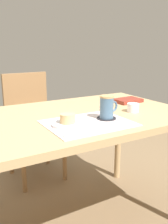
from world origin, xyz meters
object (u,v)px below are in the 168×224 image
wooden_chair (32,120)px  pastry_plate (68,124)px  dining_table (73,127)px  pastry (68,118)px  coffee_mug (107,107)px  small_book (128,100)px  sugar_bowl (133,108)px

wooden_chair → pastry_plate: (-0.13, -0.96, 0.25)m
dining_table → pastry: bearing=-124.6°
coffee_mug → small_book: coffee_mug is taller
pastry_plate → coffee_mug: (0.23, 0.00, 0.06)m
dining_table → pastry_plate: bearing=-124.6°
dining_table → small_book: 0.49m
pastry → sugar_bowl: 0.46m
pastry → wooden_chair: bearing=82.1°
pastry → coffee_mug: 0.23m
pastry → sugar_bowl: (0.45, 0.05, -0.01)m
dining_table → pastry: (-0.12, -0.17, 0.11)m
dining_table → coffee_mug: (0.11, -0.17, 0.14)m
sugar_bowl → coffee_mug: bearing=-166.9°
coffee_mug → sugar_bowl: coffee_mug is taller
dining_table → wooden_chair: size_ratio=1.50×
pastry_plate → sugar_bowl: bearing=6.6°
coffee_mug → sugar_bowl: bearing=13.1°
pastry → coffee_mug: bearing=0.1°
pastry_plate → coffee_mug: 0.24m
coffee_mug → sugar_bowl: 0.23m
wooden_chair → coffee_mug: size_ratio=7.49×
pastry_plate → small_book: size_ratio=0.86×
dining_table → coffee_mug: 0.25m
wooden_chair → pastry: (-0.13, -0.96, 0.28)m
dining_table → sugar_bowl: (0.33, -0.12, 0.10)m
wooden_chair → small_book: wooden_chair is taller
pastry_plate → pastry: (0.00, 0.00, 0.03)m
pastry_plate → sugar_bowl: 0.46m
wooden_chair → small_book: 0.87m
pastry → dining_table: bearing=55.4°
wooden_chair → pastry_plate: 1.00m
sugar_bowl → small_book: sugar_bowl is taller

